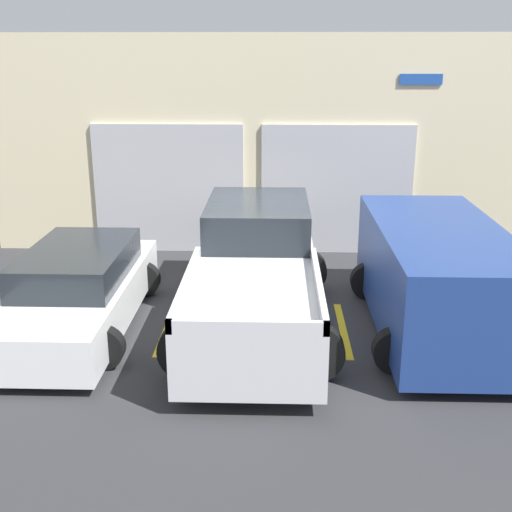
{
  "coord_description": "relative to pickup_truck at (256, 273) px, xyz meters",
  "views": [
    {
      "loc": [
        0.33,
        -11.07,
        4.38
      ],
      "look_at": [
        0.0,
        -0.84,
        1.1
      ],
      "focal_mm": 45.0,
      "sensor_mm": 36.0,
      "label": 1
    }
  ],
  "objects": [
    {
      "name": "sedan_white",
      "position": [
        -2.9,
        -0.29,
        -0.23
      ],
      "size": [
        2.16,
        4.66,
        1.33
      ],
      "color": "white",
      "rests_on": "ground"
    },
    {
      "name": "pickup_truck",
      "position": [
        0.0,
        0.0,
        0.0
      ],
      "size": [
        2.59,
        5.51,
        1.81
      ],
      "color": "silver",
      "rests_on": "ground"
    },
    {
      "name": "ground_plane",
      "position": [
        0.0,
        1.02,
        -0.85
      ],
      "size": [
        28.0,
        28.0,
        0.0
      ],
      "primitive_type": "plane",
      "color": "#2D2D30"
    },
    {
      "name": "sedan_side",
      "position": [
        2.9,
        -0.31,
        0.09
      ],
      "size": [
        2.38,
        4.64,
        1.76
      ],
      "color": "navy",
      "rests_on": "ground"
    },
    {
      "name": "shophouse_building",
      "position": [
        -0.01,
        4.31,
        1.48
      ],
      "size": [
        12.16,
        0.68,
        4.75
      ],
      "color": "beige",
      "rests_on": "ground"
    },
    {
      "name": "parking_stripe_centre",
      "position": [
        1.45,
        -0.32,
        -0.85
      ],
      "size": [
        0.12,
        2.2,
        0.01
      ],
      "primitive_type": "cube",
      "color": "gold",
      "rests_on": "ground"
    },
    {
      "name": "parking_stripe_left",
      "position": [
        -1.45,
        -0.32,
        -0.85
      ],
      "size": [
        0.12,
        2.2,
        0.01
      ],
      "primitive_type": "cube",
      "color": "gold",
      "rests_on": "ground"
    }
  ]
}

